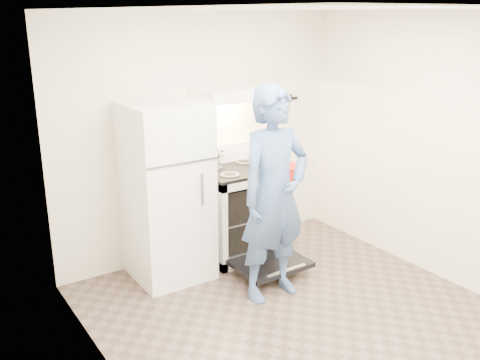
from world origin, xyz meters
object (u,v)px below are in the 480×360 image
refrigerator (167,193)px  stove_body (237,213)px  tea_kettle (211,152)px  person (274,195)px  dutch_oven (288,173)px

refrigerator → stove_body: 0.90m
tea_kettle → person: size_ratio=0.16×
stove_body → refrigerator: bearing=-178.2°
tea_kettle → dutch_oven: bearing=-65.2°
refrigerator → stove_body: (0.81, 0.02, -0.39)m
refrigerator → person: 1.07m
refrigerator → stove_body: bearing=1.8°
stove_body → tea_kettle: bearing=130.0°
refrigerator → dutch_oven: 1.16m
tea_kettle → dutch_oven: tea_kettle is taller
refrigerator → person: person is taller
person → dutch_oven: 0.50m
refrigerator → stove_body: size_ratio=1.85×
stove_body → dutch_oven: dutch_oven is taller
tea_kettle → person: person is taller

